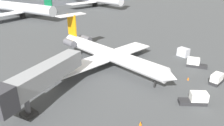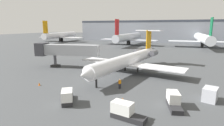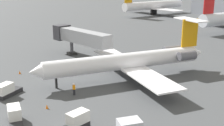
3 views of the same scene
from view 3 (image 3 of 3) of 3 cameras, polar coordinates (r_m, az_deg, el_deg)
name	(u,v)px [view 3 (image 3 of 3)]	position (r m, az deg, el deg)	size (l,w,h in m)	color
ground_plane	(139,86)	(44.80, 5.33, -4.55)	(400.00, 400.00, 0.10)	#424447
regional_jet	(131,60)	(47.37, 3.69, 0.53)	(24.68, 30.95, 9.14)	white
jet_bridge	(78,36)	(60.52, -6.73, 5.27)	(16.30, 6.35, 6.05)	gray
ground_crew_marshaller	(74,89)	(41.26, -7.50, -5.15)	(0.40, 0.47, 1.69)	black
baggage_tug_lead	(76,122)	(32.42, -7.19, -11.44)	(2.53, 4.24, 1.90)	#262628
baggage_tug_trailing	(7,91)	(43.10, -20.04, -5.12)	(3.46, 4.07, 1.90)	#262628
baggage_tug_spare	(15,117)	(35.08, -18.61, -9.96)	(4.15, 1.94, 1.90)	#262628
traffic_cone_near	(47,106)	(37.95, -12.71, -8.36)	(0.36, 0.36, 0.55)	orange
traffic_cone_mid	(20,72)	(52.47, -17.73, -1.76)	(0.36, 0.36, 0.55)	orange
parked_airliner_west_end	(154,5)	(134.53, 8.19, 11.17)	(29.91, 35.15, 13.02)	white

